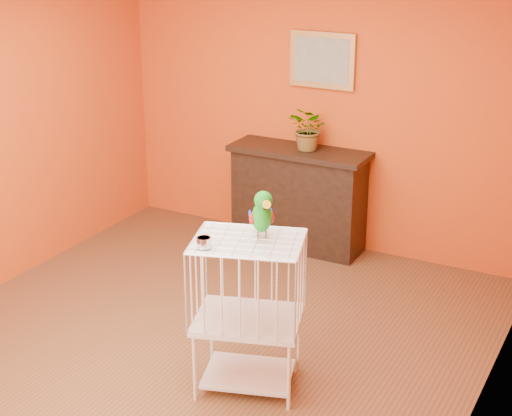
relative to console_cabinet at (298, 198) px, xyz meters
The scene contains 8 objects.
ground 2.08m from the console_cabinet, 86.68° to the right, with size 4.50×4.50×0.00m, color brown.
room_shell 2.31m from the console_cabinet, 86.68° to the right, with size 4.50×4.50×4.50m.
console_cabinet is the anchor object (origin of this frame).
potted_plant 0.64m from the console_cabinet, 21.59° to the left, with size 0.36×0.40×0.31m, color #26722D.
framed_picture 1.29m from the console_cabinet, 58.82° to the left, with size 0.62×0.04×0.50m.
birdcage 2.40m from the console_cabinet, 72.73° to the right, with size 0.81×0.71×1.05m.
feed_cup 2.64m from the console_cabinet, 78.13° to the right, with size 0.09×0.09×0.06m, color silver.
parrot 2.45m from the console_cabinet, 70.79° to the right, with size 0.24×0.26×0.33m.
Camera 1 is at (2.76, -4.23, 2.97)m, focal length 55.00 mm.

